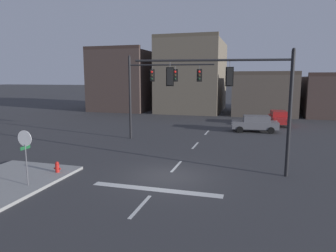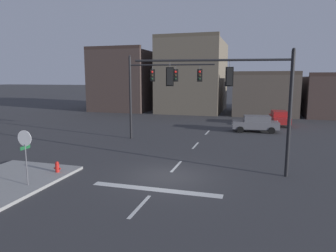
{
  "view_description": "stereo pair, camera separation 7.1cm",
  "coord_description": "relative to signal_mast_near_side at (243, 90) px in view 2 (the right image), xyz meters",
  "views": [
    {
      "loc": [
        4.37,
        -15.16,
        5.25
      ],
      "look_at": [
        -0.65,
        2.43,
        2.37
      ],
      "focal_mm": 32.57,
      "sensor_mm": 36.0,
      "label": 1
    },
    {
      "loc": [
        4.44,
        -15.14,
        5.25
      ],
      "look_at": [
        -0.65,
        2.43,
        2.37
      ],
      "focal_mm": 32.57,
      "sensor_mm": 36.0,
      "label": 2
    }
  ],
  "objects": [
    {
      "name": "ground_plane",
      "position": [
        -3.74,
        -1.5,
        -4.62
      ],
      "size": [
        400.0,
        400.0,
        0.0
      ],
      "primitive_type": "plane",
      "color": "#353538"
    },
    {
      "name": "stop_bar_paint",
      "position": [
        -3.74,
        -3.5,
        -4.61
      ],
      "size": [
        6.4,
        0.5,
        0.01
      ],
      "primitive_type": "cube",
      "color": "silver",
      "rests_on": "ground"
    },
    {
      "name": "lane_centreline",
      "position": [
        -3.74,
        0.5,
        -4.61
      ],
      "size": [
        0.16,
        26.4,
        0.01
      ],
      "color": "silver",
      "rests_on": "ground"
    },
    {
      "name": "signal_mast_near_side",
      "position": [
        0.0,
        0.0,
        0.0
      ],
      "size": [
        8.27,
        1.35,
        6.78
      ],
      "color": "black",
      "rests_on": "ground"
    },
    {
      "name": "signal_mast_far_side",
      "position": [
        -7.46,
        7.89,
        0.21
      ],
      "size": [
        7.24,
        0.63,
        7.17
      ],
      "color": "black",
      "rests_on": "ground"
    },
    {
      "name": "stop_sign",
      "position": [
        -9.71,
        -5.0,
        -2.47
      ],
      "size": [
        0.76,
        0.64,
        2.83
      ],
      "color": "#56565B",
      "rests_on": "ground"
    },
    {
      "name": "car_lot_nearside",
      "position": [
        3.32,
        19.46,
        -3.76
      ],
      "size": [
        2.21,
        4.57,
        1.61
      ],
      "color": "#A81E1E",
      "rests_on": "ground"
    },
    {
      "name": "car_lot_middle",
      "position": [
        0.76,
        14.24,
        -3.76
      ],
      "size": [
        4.59,
        2.29,
        1.61
      ],
      "color": "slate",
      "rests_on": "ground"
    },
    {
      "name": "fire_hydrant",
      "position": [
        -9.62,
        -2.84,
        -4.29
      ],
      "size": [
        0.4,
        0.3,
        0.75
      ],
      "color": "red",
      "rests_on": "ground"
    },
    {
      "name": "building_row",
      "position": [
        0.24,
        31.56,
        -0.37
      ],
      "size": [
        53.12,
        13.05,
        11.4
      ],
      "color": "#473833",
      "rests_on": "ground"
    }
  ]
}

